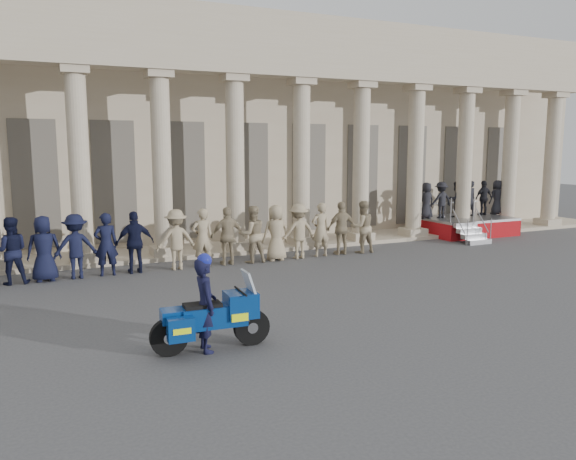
# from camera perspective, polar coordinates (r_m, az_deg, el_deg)

# --- Properties ---
(ground) EXTENTS (90.00, 90.00, 0.00)m
(ground) POSITION_cam_1_polar(r_m,az_deg,el_deg) (12.74, 1.16, -8.97)
(ground) COLOR #3F3F41
(ground) RESTS_ON ground
(building) EXTENTS (40.00, 12.50, 9.00)m
(building) POSITION_cam_1_polar(r_m,az_deg,el_deg) (26.25, -13.05, 9.78)
(building) COLOR tan
(building) RESTS_ON ground
(officer_rank) EXTENTS (20.85, 0.72, 1.90)m
(officer_rank) POSITION_cam_1_polar(r_m,az_deg,el_deg) (17.43, -22.04, -1.65)
(officer_rank) COLOR black
(officer_rank) RESTS_ON ground
(reviewing_stand) EXTENTS (4.76, 3.75, 2.33)m
(reviewing_stand) POSITION_cam_1_polar(r_m,az_deg,el_deg) (25.70, 17.27, 2.38)
(reviewing_stand) COLOR gray
(reviewing_stand) RESTS_ON ground
(motorcycle) EXTENTS (2.31, 0.95, 1.48)m
(motorcycle) POSITION_cam_1_polar(r_m,az_deg,el_deg) (10.78, -7.72, -8.76)
(motorcycle) COLOR black
(motorcycle) RESTS_ON ground
(rider) EXTENTS (0.45, 0.67, 1.88)m
(rider) POSITION_cam_1_polar(r_m,az_deg,el_deg) (10.66, -8.41, -7.35)
(rider) COLOR black
(rider) RESTS_ON ground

